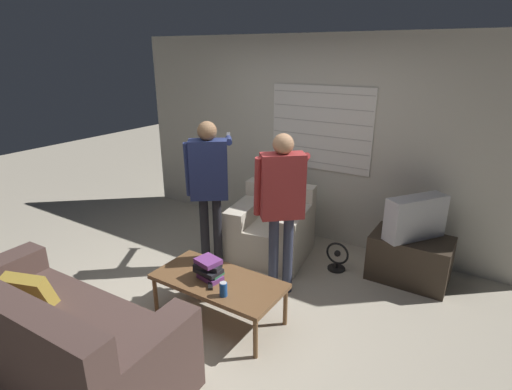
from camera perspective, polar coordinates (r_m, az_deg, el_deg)
The scene contains 13 objects.
ground_plane at distance 4.07m, azimuth -6.38°, elevation -15.50°, with size 16.00×16.00×0.00m, color #B2A893.
wall_back at distance 5.16m, azimuth 7.40°, elevation 7.78°, with size 5.20×0.08×2.55m.
couch_blue at distance 3.48m, azimuth -27.21°, elevation -17.93°, with size 2.04×0.98×0.93m.
armchair_beige at distance 4.83m, azimuth 2.32°, elevation -4.80°, with size 0.99×0.98×0.82m.
coffee_table at distance 3.70m, azimuth -5.41°, elevation -12.38°, with size 1.19×0.58×0.41m.
tv_stand at distance 4.64m, azimuth 21.08°, elevation -8.44°, with size 0.81×0.52×0.50m.
tv at distance 4.45m, azimuth 21.81°, elevation -2.99°, with size 0.55×0.66×0.45m.
person_left_standing at distance 4.29m, azimuth -6.72°, elevation 2.36°, with size 0.50×0.84×1.68m.
person_right_standing at distance 3.81m, azimuth 3.71°, elevation -0.21°, with size 0.50×0.78×1.65m.
book_stack at distance 3.65m, azimuth -6.77°, elevation -10.43°, with size 0.28×0.21×0.19m.
soda_can at distance 3.42m, azimuth -4.68°, elevation -13.26°, with size 0.07×0.07×0.13m.
spare_remote at distance 3.58m, azimuth -6.54°, elevation -12.68°, with size 0.11×0.13×0.02m.
floor_fan at distance 4.65m, azimuth 11.50°, elevation -8.78°, with size 0.27×0.20×0.33m.
Camera 1 is at (2.13, -2.55, 2.34)m, focal length 28.00 mm.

